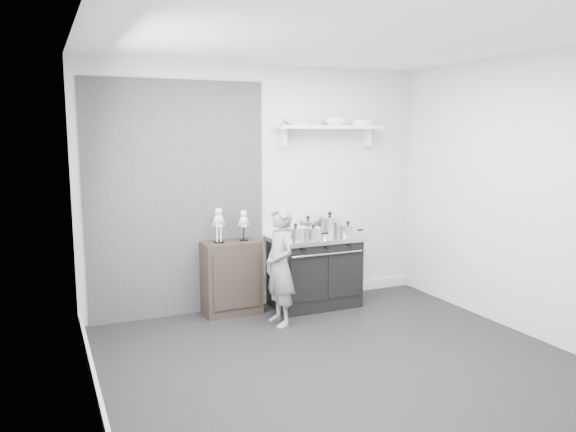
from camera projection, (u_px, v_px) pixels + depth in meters
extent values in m
plane|color=black|center=(338.00, 360.00, 4.87)|extent=(4.00, 4.00, 0.00)
cube|color=silver|center=(261.00, 187.00, 6.30)|extent=(4.00, 0.02, 2.70)
cube|color=silver|center=(502.00, 247.00, 3.05)|extent=(4.00, 0.02, 2.70)
cube|color=silver|center=(86.00, 222.00, 3.87)|extent=(0.02, 3.60, 2.70)
cube|color=silver|center=(519.00, 195.00, 5.48)|extent=(0.02, 3.60, 2.70)
cube|color=silver|center=(342.00, 39.00, 4.47)|extent=(4.00, 3.60, 0.02)
cube|color=black|center=(178.00, 200.00, 5.92)|extent=(1.90, 0.02, 2.50)
cube|color=silver|center=(338.00, 289.00, 6.88)|extent=(2.00, 0.03, 0.12)
cube|color=silver|center=(99.00, 397.00, 4.07)|extent=(0.03, 3.60, 0.12)
cube|color=white|center=(330.00, 127.00, 6.40)|extent=(1.30, 0.26, 0.04)
cube|color=white|center=(284.00, 138.00, 6.26)|extent=(0.03, 0.12, 0.20)
cube|color=white|center=(368.00, 137.00, 6.71)|extent=(0.03, 0.12, 0.20)
cube|color=black|center=(314.00, 273.00, 6.36)|extent=(0.95, 0.57, 0.76)
cube|color=silver|center=(315.00, 238.00, 6.30)|extent=(1.00, 0.61, 0.05)
cube|color=black|center=(307.00, 280.00, 6.01)|extent=(0.40, 0.02, 0.49)
cube|color=black|center=(344.00, 275.00, 6.19)|extent=(0.40, 0.02, 0.49)
cylinder|color=silver|center=(328.00, 254.00, 6.04)|extent=(0.85, 0.02, 0.02)
cylinder|color=black|center=(303.00, 249.00, 5.92)|extent=(0.04, 0.03, 0.04)
cylinder|color=black|center=(327.00, 247.00, 6.04)|extent=(0.04, 0.03, 0.04)
cylinder|color=black|center=(350.00, 245.00, 6.15)|extent=(0.04, 0.03, 0.04)
cube|color=black|center=(231.00, 277.00, 6.10)|extent=(0.61, 0.36, 0.80)
imported|color=gray|center=(280.00, 267.00, 5.71)|extent=(0.32, 0.46, 1.22)
cylinder|color=silver|center=(296.00, 234.00, 6.07)|extent=(0.23, 0.23, 0.13)
cylinder|color=silver|center=(296.00, 228.00, 6.06)|extent=(0.24, 0.24, 0.01)
sphere|color=black|center=(296.00, 225.00, 6.06)|extent=(0.04, 0.04, 0.04)
cylinder|color=black|center=(308.00, 233.00, 6.13)|extent=(0.10, 0.02, 0.02)
cylinder|color=silver|center=(308.00, 228.00, 6.41)|extent=(0.24, 0.24, 0.15)
cylinder|color=silver|center=(308.00, 220.00, 6.40)|extent=(0.25, 0.25, 0.01)
sphere|color=black|center=(308.00, 218.00, 6.39)|extent=(0.04, 0.04, 0.04)
cylinder|color=black|center=(320.00, 227.00, 6.47)|extent=(0.10, 0.02, 0.02)
cylinder|color=silver|center=(330.00, 225.00, 6.50)|extent=(0.27, 0.27, 0.19)
cylinder|color=silver|center=(330.00, 216.00, 6.48)|extent=(0.28, 0.28, 0.01)
sphere|color=black|center=(330.00, 214.00, 6.48)|extent=(0.05, 0.05, 0.05)
cylinder|color=black|center=(343.00, 224.00, 6.57)|extent=(0.10, 0.02, 0.02)
cylinder|color=silver|center=(348.00, 231.00, 6.29)|extent=(0.22, 0.22, 0.12)
cylinder|color=silver|center=(348.00, 225.00, 6.28)|extent=(0.22, 0.22, 0.01)
sphere|color=black|center=(348.00, 223.00, 6.27)|extent=(0.04, 0.04, 0.04)
cylinder|color=black|center=(359.00, 230.00, 6.35)|extent=(0.10, 0.02, 0.02)
cylinder|color=silver|center=(313.00, 234.00, 6.08)|extent=(0.19, 0.19, 0.12)
cylinder|color=silver|center=(313.00, 228.00, 6.07)|extent=(0.19, 0.19, 0.01)
sphere|color=black|center=(313.00, 226.00, 6.07)|extent=(0.03, 0.03, 0.03)
cylinder|color=black|center=(324.00, 233.00, 6.14)|extent=(0.10, 0.02, 0.02)
imported|color=white|center=(298.00, 121.00, 6.23)|extent=(0.32, 0.32, 0.08)
imported|color=white|center=(335.00, 122.00, 6.42)|extent=(0.26, 0.26, 0.08)
cylinder|color=white|center=(362.00, 123.00, 6.57)|extent=(0.25, 0.25, 0.06)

